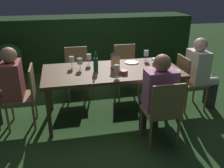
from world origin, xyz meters
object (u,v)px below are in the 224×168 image
Objects in this scene: wine_glass_b at (72,60)px; plate_b at (172,71)px; chair_head_near at (25,94)px; bowl_bread at (157,60)px; chair_side_right_b at (126,66)px; green_bottle_on_table at (96,64)px; chair_side_right_a at (77,70)px; wine_glass_c at (80,62)px; bowl_salad at (156,64)px; person_in_cream at (201,70)px; person_in_pink at (158,92)px; dining_table at (112,73)px; chair_head_far at (188,80)px; wine_glass_a at (146,53)px; wine_glass_d at (89,57)px; lantern_centerpiece at (115,59)px; bowl_olives at (152,70)px; person_in_rust at (8,85)px; plate_a at (132,62)px; chair_side_left_b at (163,110)px; bowl_dip at (124,72)px; wine_glass_e at (116,69)px; potted_plant_by_hedge at (9,61)px.

plate_b is (1.39, -0.47, -0.11)m from wine_glass_b.
bowl_bread is at bearing 7.07° from chair_head_near.
chair_side_right_b is 1.25m from wine_glass_b.
chair_side_right_a is at bearing 103.19° from green_bottle_on_table.
wine_glass_c reaches higher than bowl_bread.
chair_head_near is 6.76× the size of bowl_salad.
person_in_cream is 0.67m from plate_b.
person_in_pink is at bearing -21.49° from chair_head_near.
bowl_salad is at bearing 4.80° from dining_table.
chair_head_far is 1.85m from wine_glass_b.
wine_glass_a is 0.93m from wine_glass_d.
lantern_centerpiece is at bearing 34.93° from dining_table.
bowl_salad is (-0.73, 0.06, 0.14)m from person_in_cream.
person_in_pink is at bearing -109.81° from bowl_salad.
wine_glass_c is 1.16m from bowl_salad.
bowl_salad is (1.16, -0.05, -0.09)m from wine_glass_c.
wine_glass_c reaches higher than plate_b.
chair_head_far is at bearing 18.12° from bowl_olives.
chair_side_right_b is (0.45, 0.86, -0.21)m from dining_table.
person_in_rust is 1.32× the size of chair_side_right_b.
plate_a is at bearing 166.35° from person_in_cream.
person_in_cream is at bearing -10.07° from wine_glass_d.
wine_glass_b reaches higher than chair_head_far.
chair_side_left_b is 5.15× the size of wine_glass_c.
bowl_olives is 0.41m from bowl_dip.
dining_table is 13.08× the size of bowl_bread.
plate_b is (2.06, -0.25, 0.27)m from chair_head_near.
chair_head_near reaches higher than dining_table.
wine_glass_c is (-0.21, 0.14, 0.01)m from green_bottle_on_table.
chair_side_left_b is at bearing -121.88° from plate_b.
person_in_cream is 5.13× the size of plate_b.
chair_side_right_a reaches higher than bowl_salad.
green_bottle_on_table is (0.21, -0.88, 0.37)m from chair_side_right_a.
person_in_pink is at bearing -40.92° from wine_glass_c.
wine_glass_a is 0.79× the size of plate_a.
person_in_rust is 2.11m from wine_glass_a.
person_in_cream is at bearing 33.86° from person_in_pink.
wine_glass_e reaches higher than chair_side_left_b.
bowl_bread is at bearing 150.82° from chair_head_far.
person_in_cream reaches higher than bowl_bread.
person_in_rust reaches higher than wine_glass_c.
dining_table is 15.41× the size of bowl_salad.
person_in_pink is at bearing -100.62° from wine_glass_a.
person_in_cream is at bearing -21.27° from bowl_bread.
bowl_salad is (0.71, 0.06, 0.08)m from dining_table.
chair_side_right_a is 3.00× the size of green_bottle_on_table.
lantern_centerpiece reaches higher than wine_glass_a.
chair_head_near is 1.08× the size of potted_plant_by_hedge.
person_in_rust is at bearing -165.64° from wine_glass_b.
wine_glass_a is (0.19, 1.19, 0.38)m from chair_side_left_b.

